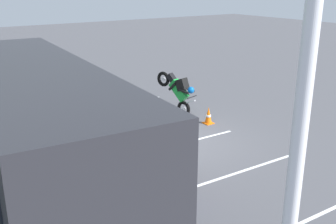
% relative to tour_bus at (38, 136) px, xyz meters
% --- Properties ---
extents(ground_plane, '(80.00, 80.00, 0.00)m').
position_rel_tour_bus_xyz_m(ground_plane, '(1.12, -4.74, -1.64)').
color(ground_plane, '#4C4C51').
extents(tour_bus, '(9.45, 3.23, 3.25)m').
position_rel_tour_bus_xyz_m(tour_bus, '(0.00, 0.00, 0.00)').
color(tour_bus, '#26262B').
rests_on(tour_bus, ground_plane).
extents(spectator_far_left, '(0.58, 0.36, 1.73)m').
position_rel_tour_bus_xyz_m(spectator_far_left, '(-1.59, -2.79, -0.62)').
color(spectator_far_left, '#473823').
rests_on(spectator_far_left, ground_plane).
extents(spectator_left, '(0.58, 0.34, 1.66)m').
position_rel_tour_bus_xyz_m(spectator_left, '(-0.46, -2.89, -0.67)').
color(spectator_left, '#473823').
rests_on(spectator_left, ground_plane).
extents(spectator_centre, '(0.58, 0.36, 1.82)m').
position_rel_tour_bus_xyz_m(spectator_centre, '(0.87, -3.05, -0.55)').
color(spectator_centre, black).
rests_on(spectator_centre, ground_plane).
extents(spectator_right, '(0.58, 0.36, 1.75)m').
position_rel_tour_bus_xyz_m(spectator_right, '(2.29, -2.65, -0.60)').
color(spectator_right, '#473823').
rests_on(spectator_right, ground_plane).
extents(parked_motorcycle_silver, '(2.05, 0.61, 0.99)m').
position_rel_tour_bus_xyz_m(parked_motorcycle_silver, '(-2.09, -2.17, -1.16)').
color(parked_motorcycle_silver, black).
rests_on(parked_motorcycle_silver, ground_plane).
extents(stunt_motorcycle, '(1.95, 0.86, 1.74)m').
position_rel_tour_bus_xyz_m(stunt_motorcycle, '(3.45, -6.41, -0.63)').
color(stunt_motorcycle, black).
rests_on(stunt_motorcycle, ground_plane).
extents(traffic_cone, '(0.34, 0.34, 0.63)m').
position_rel_tour_bus_xyz_m(traffic_cone, '(1.96, -6.72, -1.34)').
color(traffic_cone, orange).
rests_on(traffic_cone, ground_plane).
extents(bay_line_a, '(0.19, 3.59, 0.01)m').
position_rel_tour_bus_xyz_m(bay_line_a, '(-4.14, -4.84, -1.64)').
color(bay_line_a, white).
rests_on(bay_line_a, ground_plane).
extents(bay_line_b, '(0.21, 4.60, 0.01)m').
position_rel_tour_bus_xyz_m(bay_line_b, '(-1.59, -4.84, -1.64)').
color(bay_line_b, white).
rests_on(bay_line_b, ground_plane).
extents(bay_line_c, '(0.20, 4.00, 0.01)m').
position_rel_tour_bus_xyz_m(bay_line_c, '(0.95, -4.84, -1.64)').
color(bay_line_c, white).
rests_on(bay_line_c, ground_plane).
extents(bay_line_d, '(0.20, 4.19, 0.01)m').
position_rel_tour_bus_xyz_m(bay_line_d, '(3.50, -4.84, -1.64)').
color(bay_line_d, white).
rests_on(bay_line_d, ground_plane).
extents(bay_line_e, '(0.21, 4.63, 0.01)m').
position_rel_tour_bus_xyz_m(bay_line_e, '(6.04, -4.84, -1.64)').
color(bay_line_e, white).
rests_on(bay_line_e, ground_plane).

